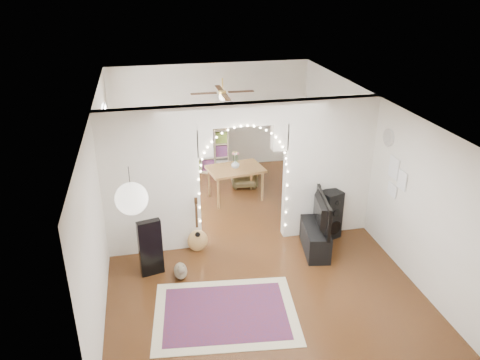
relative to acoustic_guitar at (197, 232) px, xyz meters
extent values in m
plane|color=black|center=(0.90, 0.25, -0.41)|extent=(7.50, 7.50, 0.00)
cube|color=white|center=(0.90, 0.25, 2.29)|extent=(5.00, 7.50, 0.02)
cube|color=silver|center=(0.90, 4.00, 0.94)|extent=(5.00, 0.02, 2.70)
cube|color=silver|center=(0.90, -3.50, 0.94)|extent=(5.00, 0.02, 2.70)
cube|color=silver|center=(-1.60, 0.25, 0.94)|extent=(0.02, 7.50, 2.70)
cube|color=silver|center=(3.40, 0.25, 0.94)|extent=(0.02, 7.50, 2.70)
cube|color=silver|center=(-0.75, 0.25, 0.94)|extent=(1.70, 0.20, 2.70)
cube|color=silver|center=(2.55, 0.25, 0.94)|extent=(1.70, 0.20, 2.70)
cube|color=silver|center=(0.90, 0.25, 2.09)|extent=(1.60, 0.20, 0.40)
cube|color=white|center=(-1.57, 2.05, 1.09)|extent=(0.04, 1.20, 1.40)
cylinder|color=white|center=(3.38, -0.35, 1.69)|extent=(0.03, 0.31, 0.31)
sphere|color=white|center=(-1.00, -2.15, 1.84)|extent=(0.40, 0.40, 0.40)
cube|color=maroon|center=(0.19, -1.80, -0.40)|extent=(2.32, 1.86, 0.02)
cube|color=black|center=(-0.85, -0.52, 0.10)|extent=(0.41, 0.21, 1.02)
ellipsoid|color=tan|center=(0.00, 0.00, -0.02)|extent=(0.39, 0.19, 0.45)
cube|color=black|center=(0.00, 0.00, 0.36)|extent=(0.05, 0.03, 0.52)
cube|color=black|center=(0.00, 0.00, 0.64)|extent=(0.06, 0.04, 0.11)
ellipsoid|color=brown|center=(-0.39, -0.73, -0.28)|extent=(0.24, 0.36, 0.25)
sphere|color=brown|center=(-0.38, -0.88, -0.16)|extent=(0.15, 0.15, 0.15)
cone|color=brown|center=(-0.42, -0.88, -0.09)|extent=(0.05, 0.05, 0.05)
cone|color=brown|center=(-0.34, -0.88, -0.09)|extent=(0.05, 0.05, 0.05)
cylinder|color=brown|center=(-0.40, -0.55, -0.37)|extent=(0.05, 0.23, 0.08)
cube|color=black|center=(2.56, 0.00, 0.07)|extent=(0.46, 0.43, 0.96)
cylinder|color=black|center=(2.62, -0.16, -0.14)|extent=(0.27, 0.12, 0.28)
cylinder|color=black|center=(2.62, -0.16, 0.18)|extent=(0.15, 0.07, 0.15)
cylinder|color=black|center=(2.62, -0.16, 0.39)|extent=(0.09, 0.05, 0.09)
cube|color=black|center=(2.12, -0.43, -0.16)|extent=(0.56, 1.05, 0.50)
imported|color=black|center=(2.12, -0.43, 0.40)|extent=(0.31, 1.08, 0.62)
cube|color=beige|center=(0.56, 3.75, 0.33)|extent=(1.46, 0.92, 1.48)
cube|color=brown|center=(1.12, 1.99, 0.32)|extent=(1.31, 0.98, 0.05)
cylinder|color=brown|center=(0.66, 1.59, -0.06)|extent=(0.05, 0.05, 0.70)
cylinder|color=brown|center=(1.68, 1.76, -0.06)|extent=(0.05, 0.05, 0.70)
cylinder|color=brown|center=(0.55, 2.23, -0.06)|extent=(0.05, 0.05, 0.70)
cylinder|color=brown|center=(1.58, 2.39, -0.06)|extent=(0.05, 0.05, 0.70)
imported|color=white|center=(1.12, 1.99, 0.44)|extent=(0.21, 0.21, 0.19)
imported|color=brown|center=(1.46, 2.64, -0.13)|extent=(0.65, 0.66, 0.55)
imported|color=brown|center=(2.21, 0.60, -0.15)|extent=(0.57, 0.58, 0.52)
camera|label=1|loc=(-0.77, -7.36, 4.38)|focal=35.00mm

